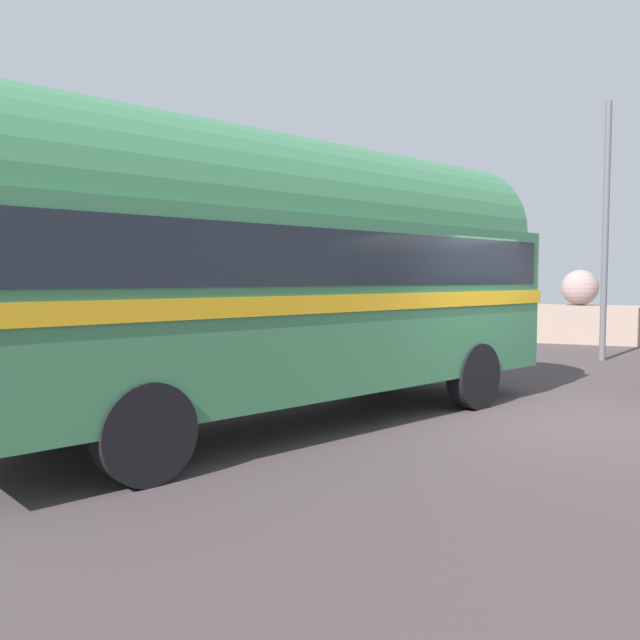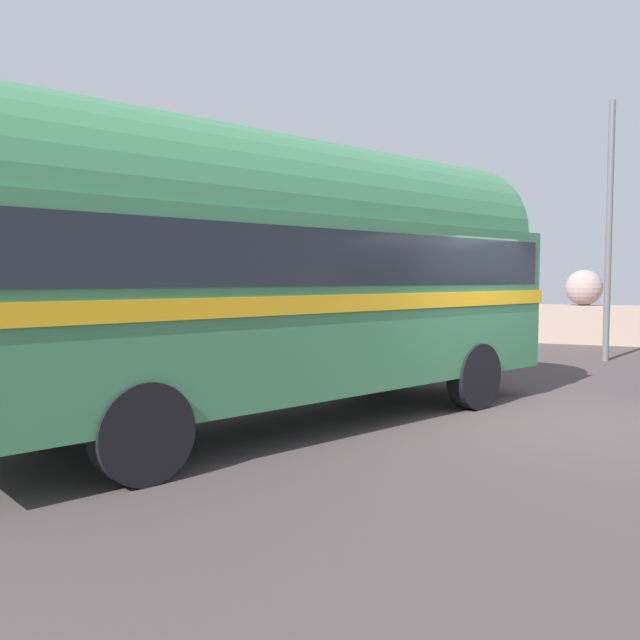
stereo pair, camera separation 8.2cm
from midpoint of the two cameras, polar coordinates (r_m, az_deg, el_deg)
ground at (r=9.30m, az=19.71°, el=-8.38°), size 32.00×26.00×0.02m
breakwater at (r=20.93m, az=21.64°, el=0.10°), size 31.36×1.97×2.37m
vintage_coach at (r=8.50m, az=-2.65°, el=4.56°), size 5.68×8.81×3.70m
lamp_post at (r=16.45m, az=24.53°, el=8.36°), size 1.27×0.31×5.91m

